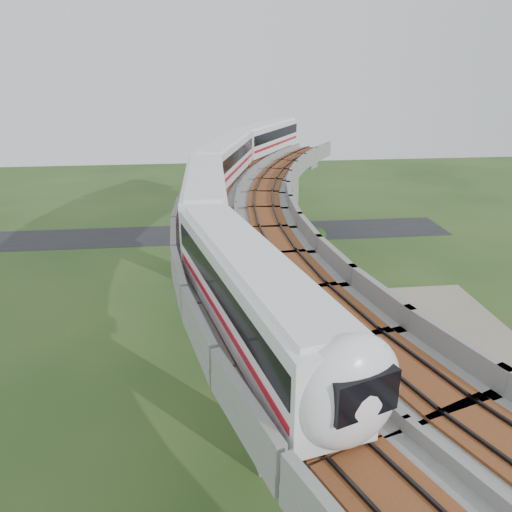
# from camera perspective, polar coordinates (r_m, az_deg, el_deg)

# --- Properties ---
(ground) EXTENTS (160.00, 160.00, 0.00)m
(ground) POSITION_cam_1_polar(r_m,az_deg,el_deg) (38.68, -1.83, -11.68)
(ground) COLOR #24451B
(ground) RESTS_ON ground
(dirt_lot) EXTENTS (18.00, 26.00, 0.04)m
(dirt_lot) POSITION_cam_1_polar(r_m,az_deg,el_deg) (40.41, 19.05, -11.37)
(dirt_lot) COLOR #7E725C
(dirt_lot) RESTS_ON ground
(asphalt_road) EXTENTS (60.00, 8.00, 0.03)m
(asphalt_road) POSITION_cam_1_polar(r_m,az_deg,el_deg) (65.87, -3.94, 2.60)
(asphalt_road) COLOR #232326
(asphalt_road) RESTS_ON ground
(viaduct) EXTENTS (19.58, 73.98, 11.40)m
(viaduct) POSITION_cam_1_polar(r_m,az_deg,el_deg) (35.09, 4.27, 1.25)
(viaduct) COLOR #99968E
(viaduct) RESTS_ON ground
(metro_train) EXTENTS (14.73, 60.76, 3.64)m
(metro_train) POSITION_cam_1_polar(r_m,az_deg,el_deg) (41.38, -1.70, 9.08)
(metro_train) COLOR white
(metro_train) RESTS_ON ground
(fence) EXTENTS (3.87, 38.73, 1.50)m
(fence) POSITION_cam_1_polar(r_m,az_deg,el_deg) (40.09, 12.40, -9.68)
(fence) COLOR #2D382D
(fence) RESTS_ON ground
(tree_0) EXTENTS (2.36, 2.36, 3.21)m
(tree_0) POSITION_cam_1_polar(r_m,az_deg,el_deg) (58.45, 6.88, 2.30)
(tree_0) COLOR #382314
(tree_0) RESTS_ON ground
(tree_1) EXTENTS (1.92, 1.92, 3.14)m
(tree_1) POSITION_cam_1_polar(r_m,az_deg,el_deg) (51.73, 5.94, -0.08)
(tree_1) COLOR #382314
(tree_1) RESTS_ON ground
(tree_2) EXTENTS (2.22, 2.22, 3.17)m
(tree_2) POSITION_cam_1_polar(r_m,az_deg,el_deg) (45.32, 7.12, -3.45)
(tree_2) COLOR #382314
(tree_2) RESTS_ON ground
(tree_3) EXTENTS (2.33, 2.33, 3.36)m
(tree_3) POSITION_cam_1_polar(r_m,az_deg,el_deg) (38.90, 8.49, -7.66)
(tree_3) COLOR #382314
(tree_3) RESTS_ON ground
(tree_4) EXTENTS (1.85, 1.85, 2.36)m
(tree_4) POSITION_cam_1_polar(r_m,az_deg,el_deg) (31.57, 14.54, -17.60)
(tree_4) COLOR #382314
(tree_4) RESTS_ON ground
(car_white) EXTENTS (3.49, 3.60, 1.22)m
(car_white) POSITION_cam_1_polar(r_m,az_deg,el_deg) (31.70, 21.48, -20.52)
(car_white) COLOR silver
(car_white) RESTS_ON dirt_lot
(car_red) EXTENTS (3.90, 2.20, 1.22)m
(car_red) POSITION_cam_1_polar(r_m,az_deg,el_deg) (38.17, 26.42, -13.53)
(car_red) COLOR #9A1E0E
(car_red) RESTS_ON dirt_lot
(car_dark) EXTENTS (3.83, 2.77, 1.03)m
(car_dark) POSITION_cam_1_polar(r_m,az_deg,el_deg) (40.94, 14.88, -9.53)
(car_dark) COLOR black
(car_dark) RESTS_ON dirt_lot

